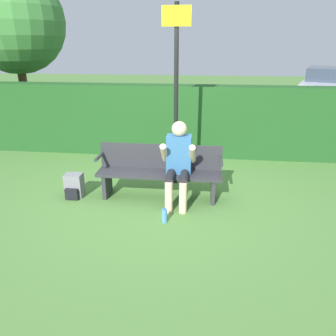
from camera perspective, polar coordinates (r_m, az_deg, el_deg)
ground_plane at (r=5.18m, az=-1.53°, el=-5.16°), size 40.00×40.00×0.00m
hedge_back at (r=6.98m, az=0.92°, el=8.24°), size 12.00×0.45×1.47m
park_bench at (r=5.05m, az=-1.48°, el=-0.41°), size 1.90×0.40×0.82m
person_seated at (r=4.82m, az=1.81°, el=1.39°), size 0.50×0.64×1.22m
backpack at (r=5.34m, az=-16.04°, el=-3.05°), size 0.27×0.26×0.38m
water_bottle at (r=4.46m, az=-0.64°, el=-8.30°), size 0.07×0.07×0.21m
signpost at (r=5.27m, az=1.42°, el=13.91°), size 0.43×0.09×2.83m
parked_car at (r=15.57m, az=26.08°, el=12.96°), size 3.28×4.70×1.31m
tree at (r=9.59m, az=-25.28°, el=21.98°), size 2.49×2.49×3.99m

